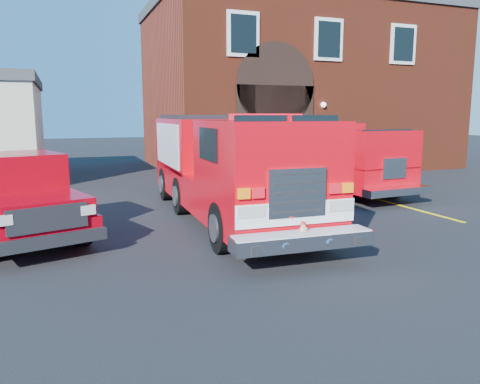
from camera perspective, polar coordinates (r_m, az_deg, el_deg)
name	(u,v)px	position (r m, az deg, el deg)	size (l,w,h in m)	color
ground	(221,242)	(10.34, -2.38, -6.10)	(100.00, 100.00, 0.00)	black
parking_stripe_near	(423,212)	(14.49, 21.45, -2.24)	(0.12, 3.00, 0.01)	yellow
parking_stripe_mid	(362,195)	(16.78, 14.59, -0.37)	(0.12, 3.00, 0.01)	yellow
parking_stripe_far	(318,183)	(19.27, 9.45, 1.04)	(0.12, 3.00, 0.01)	yellow
fire_station	(295,87)	(26.43, 6.69, 12.57)	(15.20, 10.20, 8.45)	maroon
fire_engine	(227,165)	(12.43, -1.64, 3.30)	(2.81, 9.12, 2.78)	black
pickup_truck	(12,196)	(11.99, -26.08, -0.49)	(3.72, 6.19, 1.91)	black
secondary_truck	(323,153)	(17.68, 10.14, 4.65)	(2.92, 7.75, 2.46)	black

